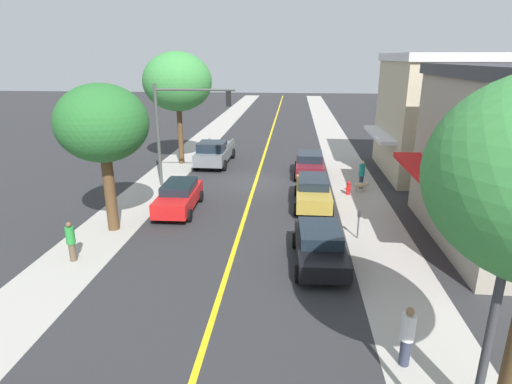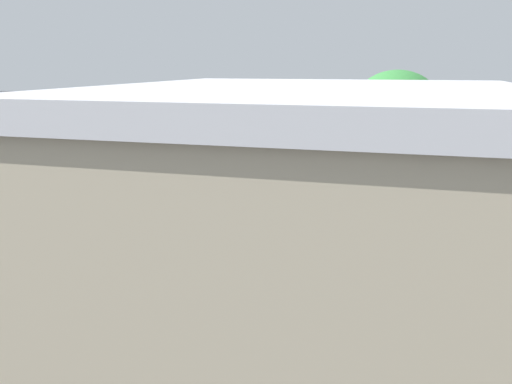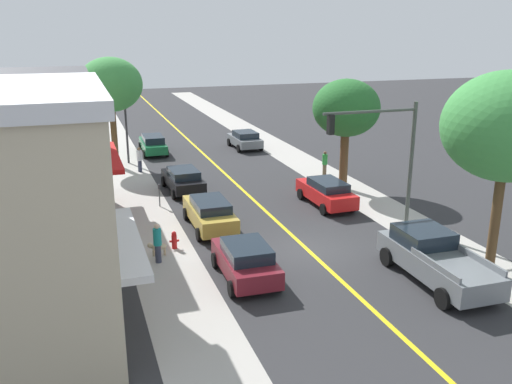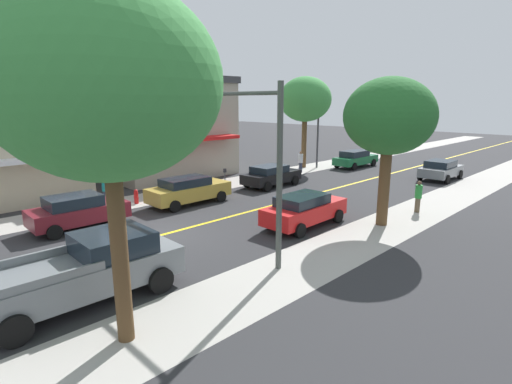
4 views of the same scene
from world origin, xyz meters
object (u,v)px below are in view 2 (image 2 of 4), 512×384
at_px(street_tree_left_far, 186,121).
at_px(red_sedan_right_curb, 214,196).
at_px(black_sedan_left_curb, 65,223).
at_px(pedestrian_teal_shirt, 240,262).
at_px(pedestrian_green_shirt, 145,179).
at_px(gold_sedan_left_curb, 191,233).
at_px(street_tree_right_corner, 396,108).
at_px(maroon_sedan_left_curb, 321,246).
at_px(parking_meter, 88,237).
at_px(fire_hydrant, 217,262).
at_px(traffic_light_mast, 290,140).
at_px(small_dog, 223,271).
at_px(grey_pickup_truck, 386,206).

xyz_separation_m(street_tree_left_far, red_sedan_right_curb, (-2.46, -2.77, -4.20)).
height_order(black_sedan_left_curb, pedestrian_teal_shirt, pedestrian_teal_shirt).
bearing_deg(pedestrian_green_shirt, street_tree_left_far, -65.60).
bearing_deg(pedestrian_green_shirt, gold_sedan_left_curb, -113.21).
distance_m(street_tree_right_corner, maroon_sedan_left_curb, 11.33).
bearing_deg(parking_meter, street_tree_right_corner, -48.51).
bearing_deg(gold_sedan_left_curb, fire_hydrant, 133.65).
height_order(traffic_light_mast, pedestrian_green_shirt, traffic_light_mast).
bearing_deg(black_sedan_left_curb, red_sedan_right_curb, -129.16).
relative_size(maroon_sedan_left_curb, small_dog, 4.95).
bearing_deg(pedestrian_teal_shirt, grey_pickup_truck, 25.48).
relative_size(black_sedan_left_curb, maroon_sedan_left_curb, 1.05).
relative_size(parking_meter, grey_pickup_truck, 0.23).
distance_m(street_tree_left_far, pedestrian_green_shirt, 5.27).
xyz_separation_m(gold_sedan_left_curb, maroon_sedan_left_curb, (-0.03, -6.10, -0.01)).
distance_m(black_sedan_left_curb, grey_pickup_truck, 16.94).
relative_size(fire_hydrant, traffic_light_mast, 0.13).
height_order(street_tree_left_far, pedestrian_teal_shirt, street_tree_left_far).
height_order(pedestrian_green_shirt, small_dog, pedestrian_green_shirt).
distance_m(gold_sedan_left_curb, grey_pickup_truck, 11.10).
bearing_deg(traffic_light_mast, gold_sedan_left_curb, -20.29).
bearing_deg(street_tree_right_corner, fire_hydrant, 150.61).
bearing_deg(pedestrian_green_shirt, pedestrian_teal_shirt, -110.48).
xyz_separation_m(pedestrian_teal_shirt, pedestrian_green_shirt, (12.97, 10.91, -0.05)).
distance_m(street_tree_left_far, black_sedan_left_curb, 10.77).
distance_m(traffic_light_mast, red_sedan_right_curb, 5.68).
distance_m(fire_hydrant, pedestrian_green_shirt, 15.39).
height_order(black_sedan_left_curb, maroon_sedan_left_curb, maroon_sedan_left_curb).
xyz_separation_m(street_tree_left_far, gold_sedan_left_curb, (-9.56, -4.24, -4.18)).
bearing_deg(gold_sedan_left_curb, red_sedan_right_curb, -78.04).
height_order(parking_meter, traffic_light_mast, traffic_light_mast).
distance_m(street_tree_right_corner, parking_meter, 18.14).
relative_size(black_sedan_left_curb, pedestrian_teal_shirt, 2.52).
distance_m(street_tree_left_far, maroon_sedan_left_curb, 14.71).
relative_size(street_tree_right_corner, grey_pickup_truck, 1.42).
xyz_separation_m(street_tree_left_far, fire_hydrant, (-11.74, -6.30, -4.59)).
relative_size(traffic_light_mast, pedestrian_teal_shirt, 3.58).
xyz_separation_m(street_tree_left_far, small_dog, (-12.60, -6.90, -4.58)).
distance_m(parking_meter, gold_sedan_left_curb, 4.67).
bearing_deg(red_sedan_right_curb, traffic_light_mast, -170.25).
xyz_separation_m(street_tree_right_corner, grey_pickup_truck, (-2.61, 0.16, -5.13)).
relative_size(parking_meter, gold_sedan_left_curb, 0.27).
height_order(parking_meter, small_dog, parking_meter).
height_order(gold_sedan_left_curb, pedestrian_teal_shirt, pedestrian_teal_shirt).
bearing_deg(pedestrian_teal_shirt, parking_meter, 133.14).
bearing_deg(traffic_light_mast, small_dog, -1.47).
bearing_deg(small_dog, pedestrian_teal_shirt, 88.86).
height_order(red_sedan_right_curb, pedestrian_green_shirt, pedestrian_green_shirt).
relative_size(red_sedan_right_curb, gold_sedan_left_curb, 0.96).
height_order(pedestrian_teal_shirt, pedestrian_green_shirt, pedestrian_teal_shirt).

